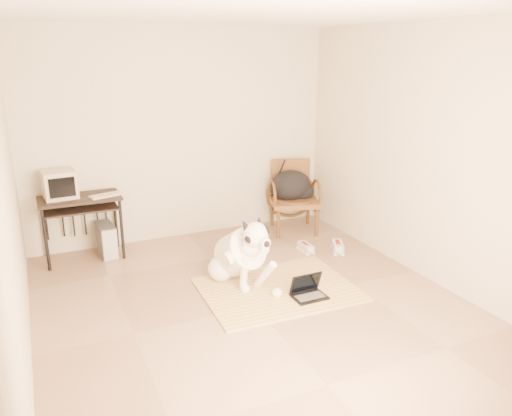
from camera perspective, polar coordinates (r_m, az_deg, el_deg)
floor at (r=4.96m, az=-0.19°, el=-11.24°), size 4.50×4.50×0.00m
ceiling at (r=4.37m, az=-0.23°, el=21.61°), size 4.50×4.50×0.00m
wall_back at (r=6.55m, az=-8.46°, el=8.18°), size 4.50×0.00×4.50m
wall_front at (r=2.69m, az=20.13°, el=-6.22°), size 4.50×0.00×4.50m
wall_left at (r=4.10m, az=-26.57°, el=0.99°), size 0.00×4.50×4.50m
wall_right at (r=5.59m, az=18.91°, el=5.85°), size 0.00×4.50×4.50m
rug at (r=5.29m, az=2.51°, el=-9.24°), size 1.60×1.24×0.02m
dog at (r=5.30m, az=-1.82°, el=-5.35°), size 0.57×1.10×0.83m
laptop at (r=5.12m, az=5.96°, el=-9.42°), size 0.34×0.25×0.24m
computer_desk at (r=6.18m, az=-19.43°, el=0.20°), size 0.92×0.51×0.76m
crt_monitor at (r=6.17m, az=-21.53°, el=2.54°), size 0.39×0.37×0.32m
desk_keyboard at (r=6.09m, az=-16.74°, el=1.41°), size 0.40×0.23×0.02m
pc_tower at (r=6.33m, az=-16.70°, el=-3.52°), size 0.20×0.43×0.40m
rattan_chair at (r=6.89m, az=4.29°, el=1.34°), size 0.78×0.77×0.95m
backpack at (r=6.79m, az=4.21°, el=2.45°), size 0.61×0.47×0.42m
sneaker_left at (r=6.27m, az=5.69°, el=-4.55°), size 0.12×0.28×0.10m
sneaker_right at (r=6.33m, az=9.32°, el=-4.42°), size 0.26×0.34×0.11m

